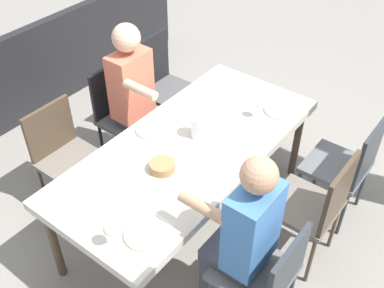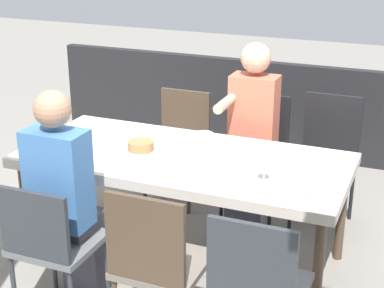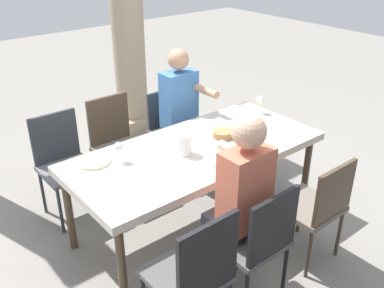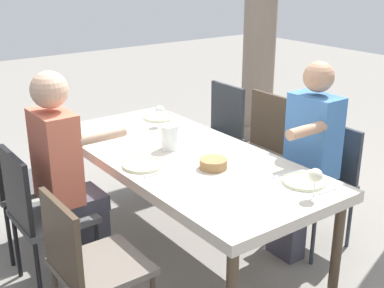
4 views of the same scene
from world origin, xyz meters
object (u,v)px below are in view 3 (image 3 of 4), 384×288
Objects in this scene: plate_2 at (240,113)px; water_pitcher at (184,145)px; chair_west_south at (195,272)px; plate_1 at (225,161)px; chair_mid_south at (257,238)px; diner_man_white at (238,199)px; diner_woman_green at (183,113)px; stone_column_centre at (126,8)px; bread_basket at (223,134)px; chair_west_north at (63,159)px; chair_mid_north at (116,140)px; plate_0 at (94,162)px; chair_east_north at (172,126)px; wine_glass_2 at (260,101)px; dining_table at (196,155)px; wine_glass_0 at (119,147)px; chair_east_south at (317,204)px.

plate_2 is 0.96m from water_pitcher.
plate_1 is at bearing 36.79° from chair_west_south.
plate_1 is at bearing 66.63° from chair_mid_south.
diner_man_white reaches higher than plate_1.
plate_1 is (-0.40, -1.03, 0.05)m from diner_woman_green.
bread_basket is at bearing -100.93° from stone_column_centre.
diner_woman_green reaches higher than chair_west_north.
chair_mid_north is 0.71× the size of diner_woman_green.
water_pitcher is (0.62, -0.32, 0.06)m from plate_0.
chair_mid_north is at bearing 96.07° from water_pitcher.
chair_east_north is 0.64× the size of diner_man_white.
chair_mid_north is 1.04× the size of chair_mid_south.
diner_man_white is 5.52× the size of plate_2.
chair_west_south is 5.78× the size of wine_glass_2.
stone_column_centre reaches higher than dining_table.
chair_mid_north is 5.59× the size of bread_basket.
stone_column_centre is (1.47, 1.24, 0.95)m from chair_west_north.
plate_0 is at bearing 179.44° from plate_2.
plate_0 is at bearing 148.64° from wine_glass_0.
plate_2 is at bearing -0.56° from plate_0.
chair_west_south is at bearing -139.25° from bread_basket.
diner_woman_green is 1.10m from plate_1.
plate_1 is at bearing -151.03° from wine_glass_2.
chair_mid_north is 0.70× the size of diner_man_white.
plate_2 is at bearing -50.07° from diner_woman_green.
dining_table is 0.83m from plate_2.
diner_woman_green is at bearing -16.26° from chair_mid_north.
wine_glass_2 is (1.16, -0.71, 0.33)m from chair_mid_north.
plate_1 is (0.25, 0.39, 0.03)m from diner_man_white.
wine_glass_2 is (0.93, 0.19, 0.18)m from dining_table.
plate_0 is at bearing 158.02° from dining_table.
diner_woman_green is 0.92m from water_pitcher.
chair_east_north reaches higher than plate_1.
chair_west_north is 5.59× the size of water_pitcher.
wine_glass_0 is (-0.36, 0.91, 0.14)m from diner_man_white.
chair_east_north is at bearing 120.50° from plate_2.
plate_0 is 1.48× the size of wine_glass_2.
plate_0 is at bearing 117.45° from diner_man_white.
chair_west_south is 0.60m from diner_man_white.
chair_west_north is 1.87m from chair_mid_south.
plate_0 is at bearing 134.28° from chair_east_south.
bread_basket is at bearing 59.82° from chair_mid_south.
chair_west_south reaches higher than plate_2.
wine_glass_0 is 1.52m from wine_glass_2.
stone_column_centre is 18.04× the size of wine_glass_2.
stone_column_centre is 2.05m from wine_glass_2.
dining_table is 0.69× the size of stone_column_centre.
chair_west_south is 1.11× the size of chair_east_south.
chair_east_south is 0.65× the size of diner_man_white.
bread_basket is at bearing 53.73° from diner_man_white.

